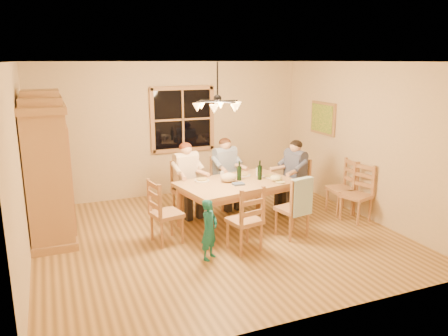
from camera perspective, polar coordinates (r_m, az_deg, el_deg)
name	(u,v)px	position (r m, az deg, el deg)	size (l,w,h in m)	color
floor	(218,235)	(7.05, -0.79, -8.80)	(5.50, 5.50, 0.00)	brown
ceiling	(217,62)	(6.50, -0.87, 13.72)	(5.50, 5.00, 0.02)	white
wall_back	(173,129)	(8.98, -6.68, 5.03)	(5.50, 0.02, 2.70)	beige
wall_left	(20,169)	(6.22, -25.13, -0.16)	(0.02, 5.00, 2.70)	beige
wall_right	(363,141)	(8.05, 17.75, 3.43)	(0.02, 5.00, 2.70)	beige
window	(183,119)	(8.98, -5.42, 6.34)	(1.30, 0.06, 1.30)	black
painting	(323,118)	(8.93, 12.77, 6.35)	(0.06, 0.78, 0.64)	#A37D46
chandelier	(218,105)	(6.54, -0.85, 8.25)	(0.77, 0.68, 0.71)	black
armoire	(48,173)	(7.17, -21.99, -0.55)	(0.66, 1.40, 2.30)	#A37D46
dining_table	(236,188)	(7.27, 1.61, -2.57)	(2.04, 1.47, 0.76)	#B17A4E
chair_far_left	(187,199)	(7.86, -4.87, -4.08)	(0.51, 0.50, 0.99)	#AA724B
chair_far_right	(225,192)	(8.26, 0.17, -3.12)	(0.51, 0.50, 0.99)	#AA724B
chair_near_left	(244,230)	(6.46, 2.67, -8.11)	(0.51, 0.50, 0.99)	#AA724B
chair_near_right	(292,218)	(7.01, 8.86, -6.46)	(0.51, 0.50, 0.99)	#AA724B
chair_end_left	(167,223)	(6.77, -7.47, -7.16)	(0.50, 0.51, 0.99)	#AA724B
chair_end_right	(293,195)	(8.15, 9.07, -3.54)	(0.50, 0.51, 0.99)	#AA724B
adult_woman	(186,170)	(7.71, -4.95, -0.27)	(0.45, 0.49, 0.87)	beige
adult_plaid_man	(225,164)	(8.12, 0.17, 0.51)	(0.45, 0.49, 0.87)	#32508C
adult_slate_man	(295,167)	(8.00, 9.21, 0.13)	(0.49, 0.45, 0.87)	#474E71
towel	(301,197)	(6.75, 10.07, -3.74)	(0.38, 0.10, 0.58)	#AAD4E7
wine_bottle_a	(239,171)	(7.30, 2.00, -0.35)	(0.08, 0.08, 0.33)	black
wine_bottle_b	(260,170)	(7.36, 4.69, -0.27)	(0.08, 0.08, 0.33)	black
plate_woman	(202,180)	(7.30, -2.90, -1.63)	(0.26, 0.26, 0.02)	white
plate_plaid	(243,175)	(7.63, 2.54, -0.93)	(0.26, 0.26, 0.02)	white
plate_slate	(268,176)	(7.58, 5.83, -1.10)	(0.26, 0.26, 0.02)	white
wine_glass_a	(222,175)	(7.37, -0.23, -0.96)	(0.06, 0.06, 0.14)	silver
wine_glass_b	(258,172)	(7.63, 4.45, -0.49)	(0.06, 0.06, 0.14)	silver
cap	(276,178)	(7.30, 6.81, -1.33)	(0.20, 0.20, 0.11)	beige
napkin	(238,184)	(7.07, 1.89, -2.09)	(0.18, 0.14, 0.03)	#4A5B88
cloth_bundle	(228,177)	(7.22, 0.59, -1.22)	(0.28, 0.22, 0.15)	tan
child	(209,230)	(6.12, -1.92, -8.04)	(0.32, 0.21, 0.87)	#196D71
chair_spare_front	(341,197)	(8.21, 14.99, -3.71)	(0.45, 0.47, 0.99)	#AA724B
chair_spare_back	(355,204)	(7.90, 16.80, -4.53)	(0.53, 0.54, 0.99)	#AA724B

